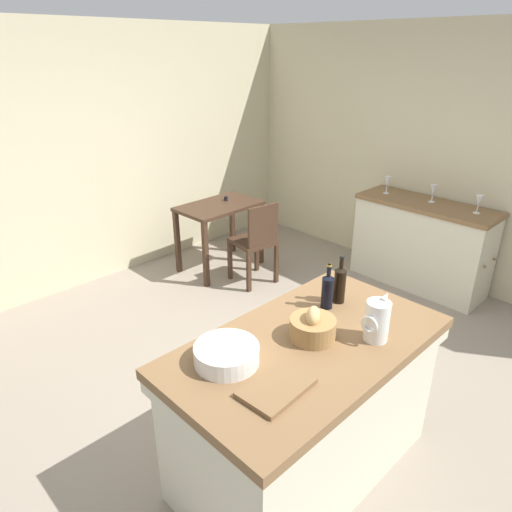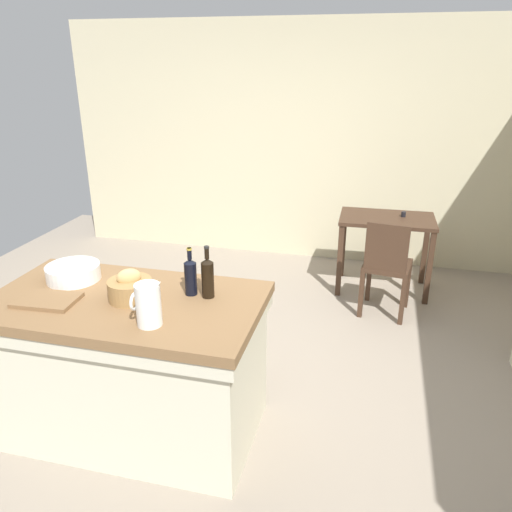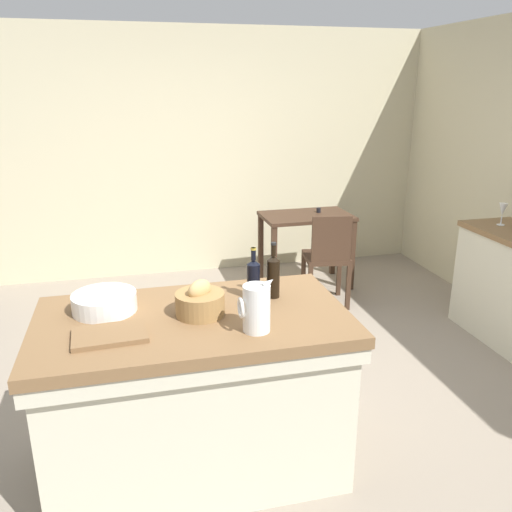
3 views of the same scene
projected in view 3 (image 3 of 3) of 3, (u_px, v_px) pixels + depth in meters
name	position (u px, v px, depth m)	size (l,w,h in m)	color
ground_plane	(250.00, 389.00, 3.65)	(6.76, 6.76, 0.00)	gray
wall_back	(195.00, 155.00, 5.64)	(5.32, 0.12, 2.60)	beige
island_table	(196.00, 388.00, 2.77)	(1.58, 0.88, 0.91)	brown
writing_desk	(306.00, 226.00, 5.35)	(0.91, 0.57, 0.81)	#3D281C
wooden_chair	(328.00, 256.00, 4.88)	(0.46, 0.46, 0.91)	#3D281C
pitcher	(256.00, 308.00, 2.44)	(0.17, 0.13, 0.27)	white
wash_bowl	(104.00, 302.00, 2.68)	(0.33, 0.33, 0.10)	white
bread_basket	(200.00, 302.00, 2.63)	(0.25, 0.25, 0.19)	olive
cutting_board	(110.00, 335.00, 2.41)	(0.34, 0.23, 0.02)	brown
wine_bottle_dark	(273.00, 275.00, 2.83)	(0.07, 0.07, 0.31)	black
wine_bottle_amber	(253.00, 278.00, 2.82)	(0.07, 0.07, 0.29)	black
wine_glass_middle	(503.00, 210.00, 4.29)	(0.07, 0.07, 0.18)	white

